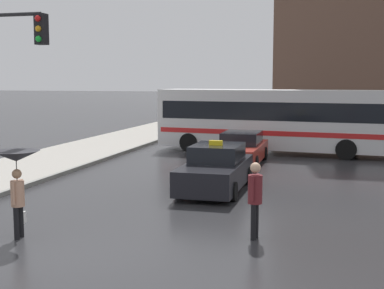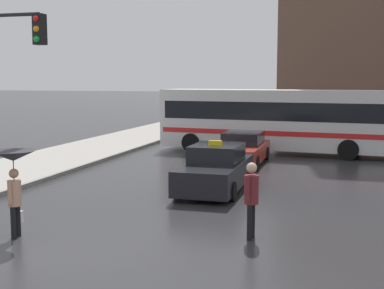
% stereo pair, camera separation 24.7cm
% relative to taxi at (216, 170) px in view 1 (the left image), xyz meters
% --- Properties ---
extents(ground_plane, '(300.00, 300.00, 0.00)m').
position_rel_taxi_xyz_m(ground_plane, '(-1.55, -7.54, -0.70)').
color(ground_plane, '#2D2D30').
extents(taxi, '(1.91, 4.48, 1.69)m').
position_rel_taxi_xyz_m(taxi, '(0.00, 0.00, 0.00)').
color(taxi, black).
rests_on(taxi, ground_plane).
extents(sedan_red, '(1.91, 4.70, 1.39)m').
position_rel_taxi_xyz_m(sedan_red, '(-0.17, 5.85, -0.06)').
color(sedan_red, '#A52D23').
rests_on(sedan_red, ground_plane).
extents(city_bus, '(11.72, 3.66, 3.18)m').
position_rel_taxi_xyz_m(city_bus, '(0.71, 9.80, 1.07)').
color(city_bus, silver).
rests_on(city_bus, ground_plane).
extents(pedestrian_with_umbrella, '(1.09, 1.09, 2.06)m').
position_rel_taxi_xyz_m(pedestrian_with_umbrella, '(-3.26, -6.51, 0.98)').
color(pedestrian_with_umbrella, black).
rests_on(pedestrian_with_umbrella, ground_plane).
extents(pedestrian_man, '(0.38, 0.49, 1.80)m').
position_rel_taxi_xyz_m(pedestrian_man, '(2.06, -5.13, 0.39)').
color(pedestrian_man, black).
rests_on(pedestrian_man, ground_plane).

